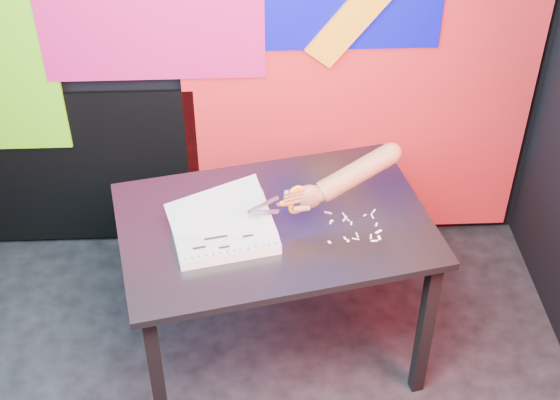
{
  "coord_description": "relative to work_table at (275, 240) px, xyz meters",
  "views": [
    {
      "loc": [
        0.16,
        -1.57,
        2.66
      ],
      "look_at": [
        0.26,
        0.67,
        0.87
      ],
      "focal_mm": 50.0,
      "sensor_mm": 36.0,
      "label": 1
    }
  ],
  "objects": [
    {
      "name": "room",
      "position": [
        -0.24,
        -0.69,
        0.69
      ],
      "size": [
        3.01,
        3.01,
        2.71
      ],
      "color": "black",
      "rests_on": "ground"
    },
    {
      "name": "scissors",
      "position": [
        0.07,
        -0.04,
        0.22
      ],
      "size": [
        0.22,
        0.08,
        0.13
      ],
      "rotation": [
        0.0,
        0.0,
        0.34
      ],
      "color": "#9A9FBF",
      "rests_on": "printout_stack"
    },
    {
      "name": "backdrop",
      "position": [
        -0.17,
        0.77,
        0.3
      ],
      "size": [
        2.88,
        0.05,
        2.08
      ],
      "color": "red",
      "rests_on": "ground"
    },
    {
      "name": "printout_stack",
      "position": [
        -0.19,
        -0.09,
        0.12
      ],
      "size": [
        0.43,
        0.34,
        0.19
      ],
      "rotation": [
        0.0,
        0.0,
        0.21
      ],
      "color": "silver",
      "rests_on": "work_table"
    },
    {
      "name": "hand_forearm",
      "position": [
        0.28,
        0.04,
        0.27
      ],
      "size": [
        0.44,
        0.19,
        0.2
      ],
      "rotation": [
        0.0,
        0.0,
        0.34
      ],
      "color": "#8D6343",
      "rests_on": "work_table"
    },
    {
      "name": "work_table",
      "position": [
        0.0,
        0.0,
        0.0
      ],
      "size": [
        1.31,
        1.0,
        0.75
      ],
      "rotation": [
        0.0,
        0.0,
        0.21
      ],
      "color": "black",
      "rests_on": "ground"
    },
    {
      "name": "paper_clippings",
      "position": [
        0.31,
        -0.05,
        0.09
      ],
      "size": [
        0.21,
        0.19,
        0.0
      ],
      "color": "silver",
      "rests_on": "work_table"
    }
  ]
}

